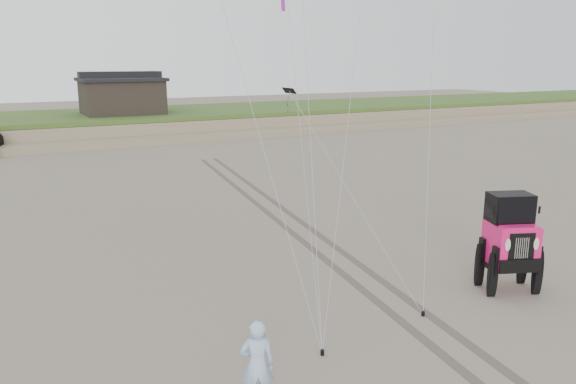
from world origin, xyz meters
name	(u,v)px	position (x,y,z in m)	size (l,w,h in m)	color
ground	(381,323)	(0.00, 0.00, 0.00)	(160.00, 160.00, 0.00)	#6B6054
dune_ridge	(97,125)	(0.00, 37.50, 0.82)	(160.00, 14.25, 1.73)	#7A6B54
cabin	(122,95)	(2.00, 37.00, 3.24)	(6.40, 5.40, 3.35)	black
jeep	(509,253)	(4.10, -0.01, 1.04)	(2.40, 5.57, 2.07)	#E61666
man	(257,365)	(-3.92, -1.63, 0.83)	(0.60, 0.40, 1.66)	#8FB3DD
stake_main	(322,352)	(-1.99, -0.62, 0.06)	(0.08, 0.08, 0.12)	black
stake_aux	(423,314)	(1.09, -0.19, 0.06)	(0.08, 0.08, 0.12)	black
tire_tracks	(293,224)	(2.00, 8.00, 0.00)	(5.22, 29.74, 0.01)	#4C443D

